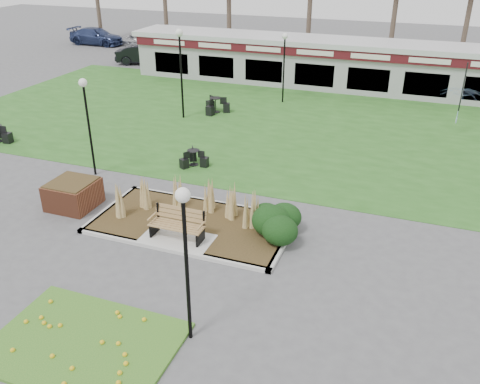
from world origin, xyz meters
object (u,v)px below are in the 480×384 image
(food_pavilion, at_px, (320,62))
(bistro_set_b, at_px, (216,107))
(park_bench, at_px, (178,224))
(car_silver, at_px, (141,41))
(lamp_post_near_right, at_px, (185,233))
(car_blue, at_px, (97,36))
(brick_planter, at_px, (73,194))
(car_black, at_px, (145,54))
(patio_umbrella, at_px, (459,106))
(lamp_post_mid_right, at_px, (284,53))
(lamp_post_far_left, at_px, (180,54))
(bistro_set_c, at_px, (194,160))
(lamp_post_mid_left, at_px, (86,106))

(food_pavilion, height_order, bistro_set_b, food_pavilion)
(park_bench, distance_m, car_silver, 31.62)
(lamp_post_near_right, bearing_deg, car_blue, 127.62)
(brick_planter, xyz_separation_m, food_pavilion, (4.40, 18.96, 1.00))
(lamp_post_near_right, distance_m, car_black, 29.72)
(car_silver, xyz_separation_m, car_blue, (-4.48, 0.00, 0.09))
(bistro_set_b, bearing_deg, car_blue, 140.27)
(brick_planter, bearing_deg, car_blue, 123.07)
(patio_umbrella, relative_size, car_black, 0.56)
(lamp_post_mid_right, relative_size, car_blue, 0.78)
(lamp_post_mid_right, xyz_separation_m, lamp_post_far_left, (-4.06, -4.50, 0.48))
(lamp_post_far_left, xyz_separation_m, bistro_set_c, (3.14, -5.46, -3.02))
(bistro_set_b, relative_size, car_black, 0.35)
(car_silver, bearing_deg, brick_planter, -139.25)
(car_blue, bearing_deg, bistro_set_b, -129.47)
(car_silver, bearing_deg, lamp_post_far_left, -128.47)
(car_blue, bearing_deg, park_bench, -141.17)
(lamp_post_far_left, bearing_deg, bistro_set_b, 49.09)
(brick_planter, distance_m, car_blue, 31.03)
(food_pavilion, height_order, lamp_post_near_right, lamp_post_near_right)
(food_pavilion, xyz_separation_m, car_blue, (-21.33, 7.04, -0.76))
(lamp_post_mid_left, xyz_separation_m, lamp_post_far_left, (0.13, 7.62, 0.48))
(lamp_post_mid_right, distance_m, car_black, 13.90)
(lamp_post_mid_left, height_order, car_silver, lamp_post_mid_left)
(lamp_post_mid_left, bearing_deg, park_bench, -31.65)
(lamp_post_far_left, relative_size, car_black, 1.05)
(brick_planter, bearing_deg, lamp_post_far_left, 94.32)
(bistro_set_b, distance_m, patio_umbrella, 12.01)
(brick_planter, xyz_separation_m, car_blue, (-16.93, 26.00, 0.24))
(lamp_post_mid_left, relative_size, car_black, 0.90)
(park_bench, xyz_separation_m, car_blue, (-21.33, 26.75, 0.12))
(car_black, bearing_deg, lamp_post_far_left, -159.49)
(lamp_post_near_right, relative_size, car_silver, 1.07)
(lamp_post_far_left, distance_m, car_black, 13.66)
(patio_umbrella, xyz_separation_m, car_blue, (-29.33, 14.00, -0.78))
(lamp_post_near_right, bearing_deg, lamp_post_mid_right, 99.73)
(lamp_post_mid_left, xyz_separation_m, bistro_set_c, (3.27, 2.17, -2.55))
(lamp_post_far_left, distance_m, bistro_set_c, 6.99)
(food_pavilion, bearing_deg, car_black, 172.61)
(brick_planter, bearing_deg, lamp_post_mid_right, 77.33)
(park_bench, bearing_deg, car_blue, 128.57)
(car_black, bearing_deg, brick_planter, -173.96)
(lamp_post_mid_right, distance_m, bistro_set_b, 4.88)
(park_bench, relative_size, car_black, 0.40)
(lamp_post_far_left, bearing_deg, lamp_post_near_right, -63.38)
(brick_planter, relative_size, lamp_post_mid_right, 0.39)
(bistro_set_b, bearing_deg, patio_umbrella, 2.17)
(brick_planter, xyz_separation_m, patio_umbrella, (12.40, 12.00, 1.02))
(brick_planter, distance_m, bistro_set_b, 11.56)
(patio_umbrella, bearing_deg, car_black, 157.90)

